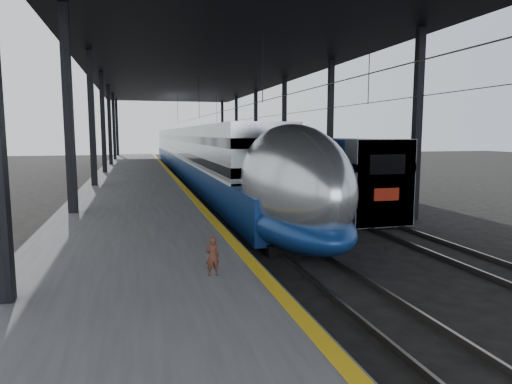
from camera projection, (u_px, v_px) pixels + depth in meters
name	position (u px, v px, depth m)	size (l,w,h in m)	color
ground	(245.00, 260.00, 14.91)	(160.00, 160.00, 0.00)	black
platform	(134.00, 184.00, 33.15)	(6.00, 80.00, 1.00)	#4C4C4F
yellow_strip	(173.00, 176.00, 33.79)	(0.30, 80.00, 0.01)	gold
rails	(241.00, 186.00, 35.22)	(6.52, 80.00, 0.16)	slate
canopy	(206.00, 65.00, 33.42)	(18.00, 75.00, 9.47)	black
tgv_train	(194.00, 155.00, 42.69)	(3.22, 65.20, 4.62)	#B3B6BB
second_train	(242.00, 155.00, 45.65)	(2.82, 56.05, 3.88)	navy
child	(212.00, 256.00, 10.00)	(0.32, 0.21, 0.87)	#4C2619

